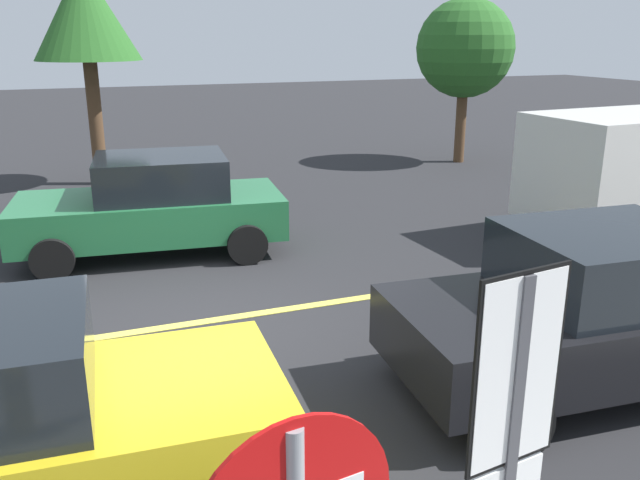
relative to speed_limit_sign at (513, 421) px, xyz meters
The scene contains 7 objects.
ground_plane 5.82m from the speed_limit_sign, 95.48° to the left, with size 80.00×80.00×0.00m, color #262628.
lane_marking_centre 6.30m from the speed_limit_sign, 65.90° to the left, with size 28.00×0.16×0.01m, color #E0D14C.
speed_limit_sign is the anchor object (origin of this frame).
car_green_near_curb 8.66m from the speed_limit_sign, 93.87° to the left, with size 4.44×2.47×1.62m.
car_black_crossing 4.05m from the speed_limit_sign, 40.96° to the left, with size 4.11×2.32×1.65m.
tree_left_verge 16.30m from the speed_limit_sign, 58.16° to the left, with size 2.65×2.65×4.43m.
tree_centre_verge 14.64m from the speed_limit_sign, 94.29° to the left, with size 2.40×2.40×5.03m.
Camera 1 is at (-1.31, -7.75, 3.52)m, focal length 37.34 mm.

